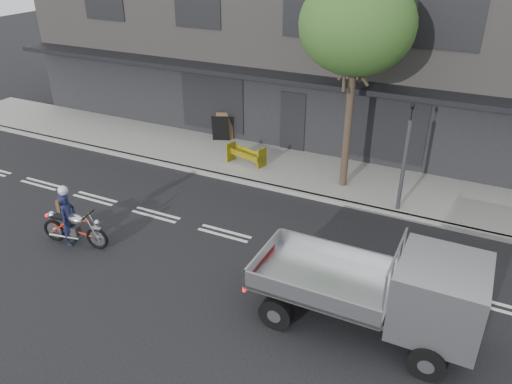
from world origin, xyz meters
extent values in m
plane|color=black|center=(0.00, 0.00, 0.00)|extent=(80.00, 80.00, 0.00)
cube|color=gray|center=(0.00, 4.70, 0.07)|extent=(32.00, 3.20, 0.15)
cube|color=gray|center=(0.00, 3.10, 0.07)|extent=(32.00, 0.20, 0.15)
cube|color=slate|center=(0.00, 11.30, 4.00)|extent=(26.00, 10.00, 8.00)
cylinder|color=#382B21|center=(2.20, 4.20, 2.00)|extent=(0.24, 0.24, 4.00)
ellipsoid|color=#31501E|center=(2.20, 4.20, 5.30)|extent=(3.40, 3.40, 2.89)
cylinder|color=#2D2D30|center=(4.20, 3.35, 1.50)|extent=(0.12, 0.12, 3.00)
imported|color=black|center=(4.20, 3.35, 3.25)|extent=(0.08, 0.10, 0.50)
torus|color=black|center=(-4.09, -2.36, 0.32)|extent=(0.67, 0.19, 0.66)
torus|color=black|center=(-2.74, -2.15, 0.32)|extent=(0.67, 0.19, 0.66)
cube|color=#2D2D30|center=(-3.47, -2.26, 0.42)|extent=(0.37, 0.28, 0.27)
ellipsoid|color=silver|center=(-3.31, -2.24, 0.82)|extent=(0.58, 0.38, 0.27)
cube|color=black|center=(-3.78, -2.31, 0.80)|extent=(0.56, 0.31, 0.08)
cylinder|color=black|center=(-2.92, -2.18, 1.01)|extent=(0.13, 0.59, 0.04)
imported|color=#161A3D|center=(-3.57, -2.25, 0.76)|extent=(0.44, 0.60, 1.51)
cylinder|color=black|center=(2.86, -2.80, 0.38)|extent=(0.75, 0.28, 0.75)
cylinder|color=black|center=(2.87, -1.12, 0.38)|extent=(0.75, 0.28, 0.75)
cylinder|color=black|center=(6.03, -2.82, 0.38)|extent=(0.75, 0.28, 0.75)
cylinder|color=black|center=(6.04, -1.13, 0.38)|extent=(0.75, 0.28, 0.75)
cube|color=#2D2D30|center=(4.45, -1.97, 0.54)|extent=(4.56, 1.01, 0.14)
cube|color=#A3A3A8|center=(5.98, -1.98, 1.34)|extent=(1.69, 1.79, 1.49)
cube|color=black|center=(5.98, -1.98, 1.76)|extent=(1.49, 1.69, 0.54)
cube|color=#9D9DA1|center=(3.61, -1.97, 0.91)|extent=(2.98, 1.94, 0.10)
camera|label=1|loc=(6.10, -10.49, 7.73)|focal=35.00mm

